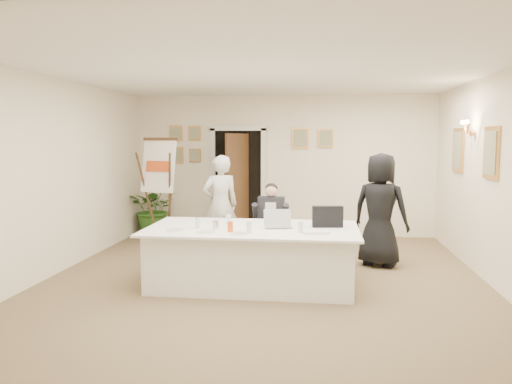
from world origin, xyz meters
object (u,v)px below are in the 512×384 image
(seated_man, at_px, (271,224))
(potted_palm, at_px, (155,208))
(steel_jug, at_px, (216,225))
(conference_table, at_px, (252,256))
(standing_man, at_px, (220,205))
(flip_chart, at_px, (162,197))
(paper_stack, at_px, (316,232))
(standing_woman, at_px, (380,210))
(laptop, at_px, (278,217))
(oj_glass, at_px, (230,227))
(laptop_bag, at_px, (328,217))

(seated_man, height_order, potted_palm, seated_man)
(seated_man, height_order, steel_jug, seated_man)
(conference_table, relative_size, seated_man, 2.17)
(standing_man, xyz_separation_m, steel_jug, (0.32, -1.91, -0.00))
(conference_table, xyz_separation_m, flip_chart, (-1.96, 2.32, 0.49))
(paper_stack, xyz_separation_m, steel_jug, (-1.28, 0.10, 0.04))
(conference_table, xyz_separation_m, paper_stack, (0.83, -0.30, 0.40))
(seated_man, distance_m, standing_man, 1.10)
(standing_woman, distance_m, steel_jug, 2.67)
(standing_woman, bearing_deg, laptop, 63.84)
(flip_chart, bearing_deg, oj_glass, -56.91)
(conference_table, height_order, laptop_bag, laptop_bag)
(oj_glass, relative_size, steel_jug, 1.18)
(steel_jug, bearing_deg, conference_table, 23.34)
(conference_table, distance_m, seated_man, 1.16)
(paper_stack, bearing_deg, seated_man, 115.90)
(conference_table, height_order, standing_man, standing_man)
(laptop_bag, bearing_deg, steel_jug, -173.95)
(oj_glass, bearing_deg, standing_man, 104.71)
(laptop_bag, distance_m, steel_jug, 1.47)
(seated_man, distance_m, steel_jug, 1.46)
(laptop, bearing_deg, oj_glass, -156.07)
(flip_chart, xyz_separation_m, paper_stack, (2.80, -2.61, -0.09))
(flip_chart, distance_m, standing_woman, 3.90)
(potted_palm, bearing_deg, standing_woman, -25.75)
(flip_chart, xyz_separation_m, standing_man, (1.20, -0.60, -0.05))
(standing_woman, xyz_separation_m, laptop_bag, (-0.81, -1.11, 0.05))
(paper_stack, distance_m, oj_glass, 1.06)
(conference_table, bearing_deg, oj_glass, -123.38)
(laptop_bag, height_order, steel_jug, laptop_bag)
(seated_man, xyz_separation_m, flip_chart, (-2.10, 1.19, 0.25))
(conference_table, distance_m, paper_stack, 0.97)
(laptop, bearing_deg, potted_palm, 119.09)
(laptop, distance_m, paper_stack, 0.62)
(laptop_bag, bearing_deg, paper_stack, -116.15)
(conference_table, distance_m, laptop, 0.62)
(flip_chart, xyz_separation_m, laptop, (2.30, -2.26, 0.03))
(paper_stack, bearing_deg, oj_glass, -177.32)
(standing_man, bearing_deg, laptop, 97.03)
(standing_man, height_order, oj_glass, standing_man)
(standing_woman, relative_size, steel_jug, 15.72)
(flip_chart, bearing_deg, conference_table, -49.72)
(steel_jug, bearing_deg, flip_chart, 121.17)
(standing_man, xyz_separation_m, laptop, (1.11, -1.66, 0.08))
(flip_chart, xyz_separation_m, standing_woman, (3.76, -1.06, -0.02))
(steel_jug, bearing_deg, standing_woman, 33.01)
(laptop, bearing_deg, flip_chart, 123.96)
(standing_woman, xyz_separation_m, steel_jug, (-2.24, -1.46, -0.03))
(flip_chart, bearing_deg, standing_woman, -15.68)
(potted_palm, height_order, laptop_bag, potted_palm)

